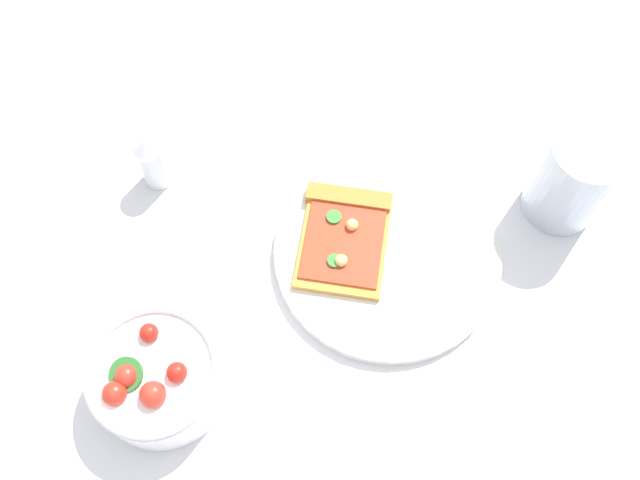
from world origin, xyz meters
TOP-DOWN VIEW (x-y plane):
  - ground_plane at (0.00, 0.00)m, footprint 2.40×2.40m
  - plate at (-0.03, -0.01)m, footprint 0.24×0.24m
  - pizza_slice_main at (-0.00, -0.05)m, footprint 0.15×0.15m
  - salad_bowl at (0.23, -0.07)m, footprint 0.13×0.13m
  - soda_glass at (-0.20, 0.08)m, footprint 0.08×0.08m
  - pepper_shaker at (0.09, -0.25)m, footprint 0.03×0.03m

SIDE VIEW (x-z plane):
  - ground_plane at x=0.00m, z-range 0.00..0.00m
  - plate at x=-0.03m, z-range 0.00..0.01m
  - pizza_slice_main at x=0.00m, z-range 0.01..0.03m
  - salad_bowl at x=0.23m, z-range 0.00..0.07m
  - pepper_shaker at x=0.09m, z-range 0.00..0.07m
  - soda_glass at x=-0.20m, z-range -0.01..0.11m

